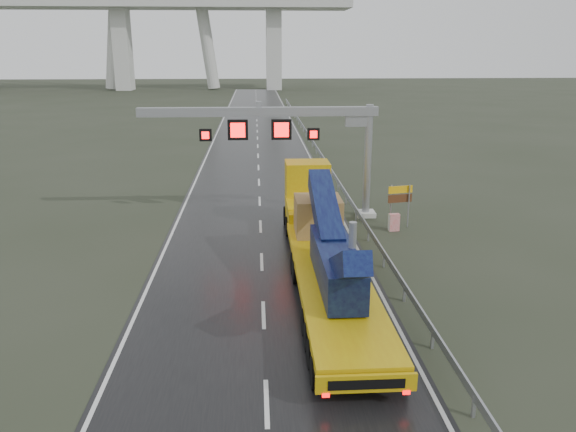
{
  "coord_description": "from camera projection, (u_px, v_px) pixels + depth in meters",
  "views": [
    {
      "loc": [
        -0.2,
        -16.92,
        10.46
      ],
      "look_at": [
        1.21,
        7.49,
        3.2
      ],
      "focal_mm": 35.0,
      "sensor_mm": 36.0,
      "label": 1
    }
  ],
  "objects": [
    {
      "name": "heavy_haul_truck",
      "position": [
        321.0,
        231.0,
        27.76
      ],
      "size": [
        3.11,
        20.23,
        4.75
      ],
      "rotation": [
        0.0,
        0.0,
        0.0
      ],
      "color": "#C7A70B",
      "rests_on": "ground"
    },
    {
      "name": "sign_gantry",
      "position": [
        293.0,
        131.0,
        34.92
      ],
      "size": [
        14.9,
        1.2,
        7.42
      ],
      "color": "silver",
      "rests_on": "ground"
    },
    {
      "name": "exit_sign_pair",
      "position": [
        400.0,
        198.0,
        33.94
      ],
      "size": [
        1.53,
        0.37,
        2.64
      ],
      "rotation": [
        0.0,
        0.0,
        0.2
      ],
      "color": "#9EA0A7",
      "rests_on": "ground"
    },
    {
      "name": "ground",
      "position": [
        265.0,
        368.0,
        19.18
      ],
      "size": [
        400.0,
        400.0,
        0.0
      ],
      "primitive_type": "plane",
      "color": "#2A3022",
      "rests_on": "ground"
    },
    {
      "name": "guardrail",
      "position": [
        330.0,
        168.0,
        48.03
      ],
      "size": [
        0.2,
        140.0,
        1.4
      ],
      "primitive_type": null,
      "color": "#909498",
      "rests_on": "ground"
    },
    {
      "name": "road",
      "position": [
        258.0,
        156.0,
        57.46
      ],
      "size": [
        11.0,
        200.0,
        0.02
      ],
      "primitive_type": "cube",
      "color": "black",
      "rests_on": "ground"
    },
    {
      "name": "striped_barrier",
      "position": [
        394.0,
        222.0,
        33.62
      ],
      "size": [
        0.65,
        0.4,
        1.05
      ],
      "primitive_type": "cube",
      "rotation": [
        0.0,
        0.0,
        0.11
      ],
      "color": "red",
      "rests_on": "ground"
    }
  ]
}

